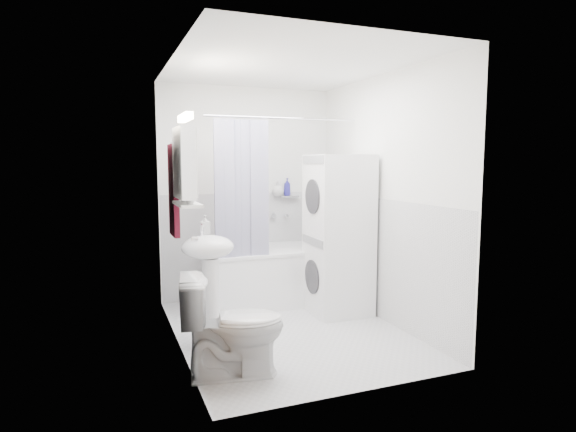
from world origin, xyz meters
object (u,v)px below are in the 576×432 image
object	(u,v)px
washer_dryer	(338,235)
toilet	(233,326)
bathtub	(279,272)
sink	(209,264)

from	to	relation	value
washer_dryer	toilet	distance (m)	1.81
bathtub	toilet	world-z (taller)	toilet
bathtub	washer_dryer	bearing A→B (deg)	-54.32
sink	washer_dryer	world-z (taller)	washer_dryer
washer_dryer	bathtub	bearing A→B (deg)	127.27
bathtub	washer_dryer	distance (m)	0.87
washer_dryer	sink	bearing A→B (deg)	-162.23
bathtub	sink	world-z (taller)	sink
bathtub	sink	bearing A→B (deg)	-134.92
bathtub	toilet	distance (m)	1.92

